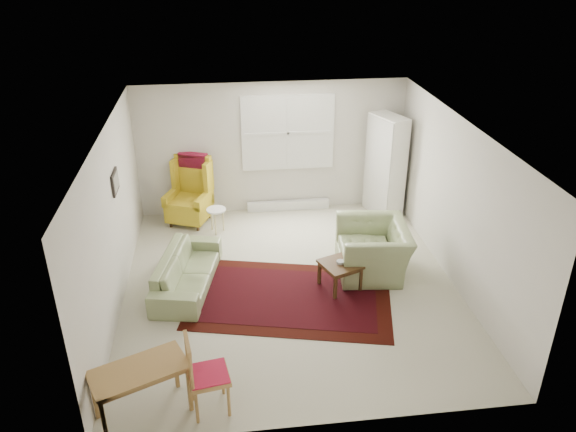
{
  "coord_description": "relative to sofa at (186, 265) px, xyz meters",
  "views": [
    {
      "loc": [
        -0.93,
        -7.16,
        4.82
      ],
      "look_at": [
        0.0,
        0.3,
        1.05
      ],
      "focal_mm": 35.0,
      "sensor_mm": 36.0,
      "label": 1
    }
  ],
  "objects": [
    {
      "name": "wingback_chair",
      "position": [
        -0.03,
        2.15,
        0.26
      ],
      "size": [
        0.96,
        0.98,
        1.26
      ],
      "primitive_type": null,
      "rotation": [
        0.0,
        0.0,
        -0.39
      ],
      "color": "gold",
      "rests_on": "ground"
    },
    {
      "name": "cabinet",
      "position": [
        3.66,
        2.15,
        0.59
      ],
      "size": [
        0.67,
        0.86,
        1.92
      ],
      "primitive_type": null,
      "rotation": [
        0.0,
        0.0,
        0.39
      ],
      "color": "white",
      "rests_on": "ground"
    },
    {
      "name": "desk",
      "position": [
        -0.4,
        -2.55,
        -0.05
      ],
      "size": [
        1.15,
        0.88,
        0.65
      ],
      "primitive_type": null,
      "rotation": [
        0.0,
        0.0,
        0.41
      ],
      "color": "#A67C43",
      "rests_on": "ground"
    },
    {
      "name": "desk_chair",
      "position": [
        0.35,
        -2.55,
        0.13
      ],
      "size": [
        0.5,
        0.5,
        1.0
      ],
      "primitive_type": null,
      "rotation": [
        0.0,
        0.0,
        1.73
      ],
      "color": "#A67C43",
      "rests_on": "ground"
    },
    {
      "name": "room",
      "position": [
        1.58,
        0.01,
        0.89
      ],
      "size": [
        5.04,
        5.54,
        2.51
      ],
      "color": "#BDB9A2",
      "rests_on": "ground"
    },
    {
      "name": "sofa",
      "position": [
        0.0,
        0.0,
        0.0
      ],
      "size": [
        1.08,
        1.95,
        0.74
      ],
      "primitive_type": "imported",
      "rotation": [
        0.0,
        0.0,
        1.37
      ],
      "color": "gray",
      "rests_on": "ground"
    },
    {
      "name": "stool",
      "position": [
        0.46,
        1.72,
        -0.14
      ],
      "size": [
        0.43,
        0.43,
        0.46
      ],
      "primitive_type": null,
      "rotation": [
        0.0,
        0.0,
        0.31
      ],
      "color": "white",
      "rests_on": "ground"
    },
    {
      "name": "armchair",
      "position": [
        2.9,
        0.08,
        0.1
      ],
      "size": [
        1.17,
        1.31,
        0.95
      ],
      "primitive_type": "imported",
      "rotation": [
        0.0,
        0.0,
        -1.66
      ],
      "color": "gray",
      "rests_on": "ground"
    },
    {
      "name": "coffee_table",
      "position": [
        2.29,
        -0.33,
        -0.15
      ],
      "size": [
        0.69,
        0.69,
        0.44
      ],
      "primitive_type": null,
      "rotation": [
        0.0,
        0.0,
        0.37
      ],
      "color": "#422914",
      "rests_on": "ground"
    },
    {
      "name": "rug",
      "position": [
        1.52,
        -0.51,
        -0.36
      ],
      "size": [
        3.29,
        2.51,
        0.03
      ],
      "primitive_type": null,
      "rotation": [
        0.0,
        0.0,
        -0.23
      ],
      "color": "black",
      "rests_on": "ground"
    }
  ]
}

